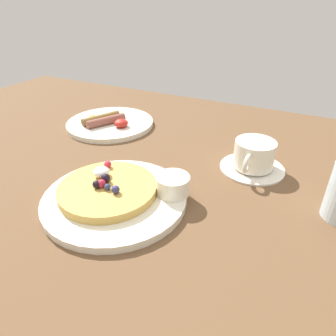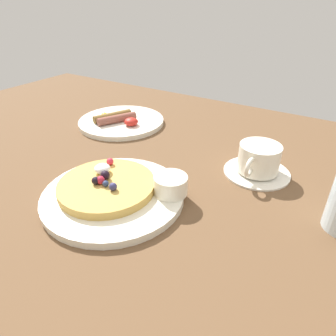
{
  "view_description": "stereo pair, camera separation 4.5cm",
  "coord_description": "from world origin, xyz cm",
  "px_view_note": "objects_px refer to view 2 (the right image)",
  "views": [
    {
      "loc": [
        21.54,
        -39.34,
        32.22
      ],
      "look_at": [
        0.28,
        3.27,
        4.0
      ],
      "focal_mm": 32.12,
      "sensor_mm": 36.0,
      "label": 1
    },
    {
      "loc": [
        25.49,
        -37.13,
        32.22
      ],
      "look_at": [
        0.28,
        3.27,
        4.0
      ],
      "focal_mm": 32.12,
      "sensor_mm": 36.0,
      "label": 2
    }
  ],
  "objects_px": {
    "pancake_plate": "(114,195)",
    "coffee_saucer": "(257,171)",
    "coffee_cup": "(259,158)",
    "breakfast_plate": "(122,122)",
    "syrup_ramekin": "(170,185)"
  },
  "relations": [
    {
      "from": "pancake_plate",
      "to": "coffee_saucer",
      "type": "distance_m",
      "value": 0.29
    },
    {
      "from": "pancake_plate",
      "to": "coffee_cup",
      "type": "distance_m",
      "value": 0.29
    },
    {
      "from": "pancake_plate",
      "to": "breakfast_plate",
      "type": "bearing_deg",
      "value": 127.29
    },
    {
      "from": "syrup_ramekin",
      "to": "coffee_saucer",
      "type": "distance_m",
      "value": 0.2
    },
    {
      "from": "pancake_plate",
      "to": "syrup_ramekin",
      "type": "relative_size",
      "value": 4.23
    },
    {
      "from": "coffee_cup",
      "to": "coffee_saucer",
      "type": "bearing_deg",
      "value": 87.48
    },
    {
      "from": "pancake_plate",
      "to": "coffee_saucer",
      "type": "height_order",
      "value": "pancake_plate"
    },
    {
      "from": "syrup_ramekin",
      "to": "coffee_cup",
      "type": "relative_size",
      "value": 0.53
    },
    {
      "from": "syrup_ramekin",
      "to": "breakfast_plate",
      "type": "relative_size",
      "value": 0.25
    },
    {
      "from": "syrup_ramekin",
      "to": "coffee_cup",
      "type": "bearing_deg",
      "value": 58.7
    },
    {
      "from": "breakfast_plate",
      "to": "pancake_plate",
      "type": "bearing_deg",
      "value": -52.71
    },
    {
      "from": "pancake_plate",
      "to": "coffee_cup",
      "type": "bearing_deg",
      "value": 49.14
    },
    {
      "from": "syrup_ramekin",
      "to": "breakfast_plate",
      "type": "xyz_separation_m",
      "value": [
        -0.3,
        0.23,
        -0.02
      ]
    },
    {
      "from": "coffee_saucer",
      "to": "coffee_cup",
      "type": "bearing_deg",
      "value": -92.52
    },
    {
      "from": "pancake_plate",
      "to": "breakfast_plate",
      "type": "relative_size",
      "value": 1.07
    }
  ]
}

